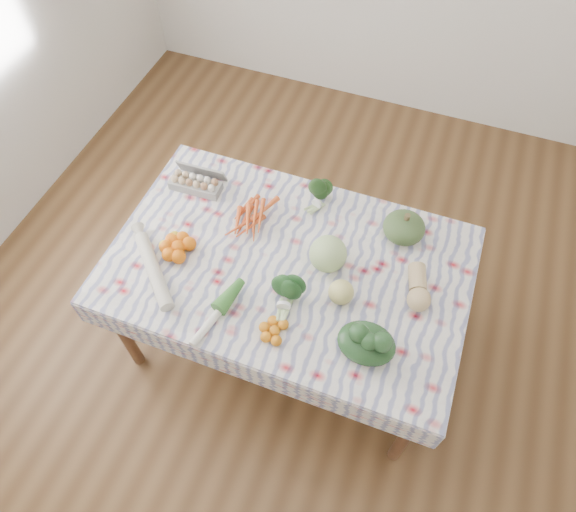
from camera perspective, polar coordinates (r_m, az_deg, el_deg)
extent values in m
plane|color=#51351B|center=(3.04, 0.00, -8.78)|extent=(4.50, 4.50, 0.00)
cube|color=brown|center=(2.41, 0.00, -1.21)|extent=(1.60, 1.00, 0.04)
cylinder|color=brown|center=(2.79, -17.86, -8.03)|extent=(0.06, 0.06, 0.71)
cylinder|color=brown|center=(2.53, 13.00, -18.81)|extent=(0.06, 0.06, 0.71)
cylinder|color=brown|center=(3.16, -9.88, 5.27)|extent=(0.06, 0.06, 0.71)
cylinder|color=brown|center=(2.93, 16.82, -2.68)|extent=(0.06, 0.06, 0.71)
cube|color=silver|center=(2.39, 0.00, -0.87)|extent=(1.66, 1.06, 0.01)
cube|color=#999994|center=(2.68, -10.25, 7.87)|extent=(0.27, 0.12, 0.07)
cube|color=#DA5622|center=(2.52, -4.11, 4.19)|extent=(0.26, 0.24, 0.04)
ellipsoid|color=#1B3A15|center=(2.56, 3.85, 6.80)|extent=(0.18, 0.17, 0.13)
ellipsoid|color=#3E572C|center=(2.48, 12.77, 3.11)|extent=(0.25, 0.25, 0.13)
sphere|color=#A3C37A|center=(2.31, 4.47, 0.24)|extent=(0.20, 0.20, 0.17)
ellipsoid|color=tan|center=(2.32, 14.30, -3.34)|extent=(0.16, 0.24, 0.10)
cube|color=orange|center=(2.44, -12.14, 0.97)|extent=(0.24, 0.24, 0.07)
ellipsoid|color=#1F4D20|center=(2.23, -0.31, -4.21)|extent=(0.19, 0.19, 0.11)
cube|color=orange|center=(2.18, -1.50, -8.25)|extent=(0.16, 0.16, 0.05)
sphere|color=#CFC86E|center=(2.24, 5.91, -4.01)|extent=(0.13, 0.13, 0.11)
ellipsoid|color=#183418|center=(2.15, 8.71, -9.55)|extent=(0.29, 0.26, 0.11)
cylinder|color=beige|center=(2.40, -14.70, -1.55)|extent=(0.36, 0.36, 0.06)
cylinder|color=white|center=(2.24, -7.87, -6.34)|extent=(0.11, 0.35, 0.04)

